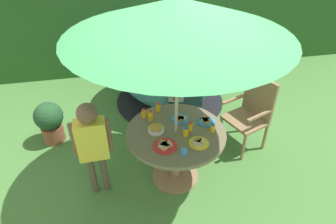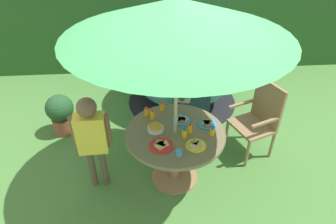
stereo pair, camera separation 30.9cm
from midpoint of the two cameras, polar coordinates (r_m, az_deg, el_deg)
ground_plane at (r=3.67m, az=-1.07°, el=-12.81°), size 10.00×10.00×0.02m
hedge_backdrop at (r=5.95m, az=-7.17°, el=17.78°), size 9.00×0.70×1.94m
garden_table at (r=3.26m, az=-1.17°, el=-6.04°), size 1.10×1.10×0.72m
patio_umbrella at (r=2.57m, az=-1.56°, el=18.19°), size 2.06×2.06×2.13m
wooden_chair at (r=3.90m, az=14.00°, el=0.25°), size 0.59×0.61×1.00m
dome_tent at (r=4.66m, az=-1.55°, el=10.39°), size 1.92×1.92×1.55m
potted_plant at (r=4.33m, az=-24.25°, el=-1.69°), size 0.39×0.39×0.62m
child_in_grey_shirt at (r=3.82m, az=-0.68°, el=6.73°), size 0.28×0.46×1.40m
child_in_yellow_shirt at (r=3.12m, az=-17.59°, el=-5.33°), size 0.41×0.21×1.21m
snack_bowl at (r=3.16m, az=-5.18°, el=-3.36°), size 0.18×0.18×0.08m
plate_center_back at (r=3.00m, az=3.16°, el=-6.22°), size 0.21×0.21×0.03m
plate_back_edge at (r=3.32m, az=-0.32°, el=-1.46°), size 0.22×0.22×0.03m
plate_far_right at (r=2.97m, az=-3.61°, el=-6.74°), size 0.25×0.25×0.03m
plate_far_left at (r=3.31m, az=4.84°, el=-1.80°), size 0.21×0.21×0.03m
juice_bottle_near_left at (r=3.14m, az=6.03°, el=-3.30°), size 0.05×0.05×0.11m
juice_bottle_near_right at (r=3.32m, az=-6.13°, el=-0.79°), size 0.06×0.06×0.13m
juice_bottle_center_front at (r=3.37m, az=-7.42°, el=-0.35°), size 0.05×0.05×0.11m
juice_bottle_mid_left at (r=3.46m, az=-4.48°, el=0.88°), size 0.05×0.05×0.11m
juice_bottle_mid_right at (r=3.14m, az=1.67°, el=-3.05°), size 0.05×0.05×0.12m
juice_bottle_front_edge at (r=3.08m, az=0.69°, el=-4.00°), size 0.06×0.06×0.11m
cup_near at (r=2.87m, az=0.15°, el=-8.02°), size 0.07×0.07×0.06m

